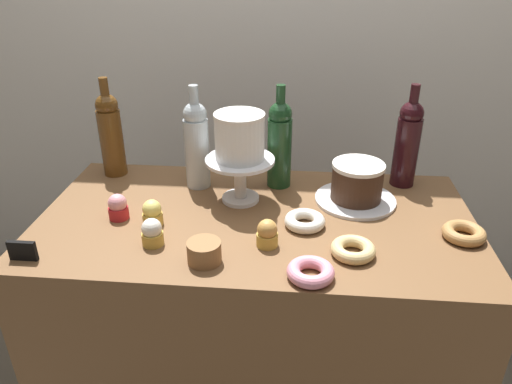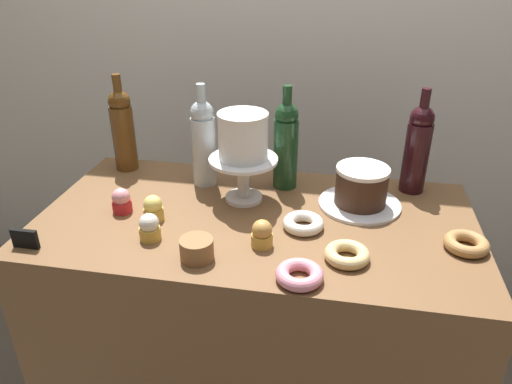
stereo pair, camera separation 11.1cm
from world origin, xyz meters
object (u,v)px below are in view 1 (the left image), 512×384
(cupcake_vanilla, at_px, (152,233))
(donut_glazed, at_px, (353,250))
(wine_bottle_clear, at_px, (197,143))
(cupcake_strawberry, at_px, (118,207))
(cupcake_caramel, at_px, (267,234))
(donut_maple, at_px, (464,233))
(cake_stand_pedestal, at_px, (240,172))
(chocolate_round_cake, at_px, (357,181))
(wine_bottle_green, at_px, (280,143))
(donut_pink, at_px, (311,272))
(wine_bottle_dark_red, at_px, (407,142))
(donut_sugar, at_px, (305,221))
(wine_bottle_amber, at_px, (111,133))
(cupcake_lemon, at_px, (152,213))
(cookie_stack, at_px, (204,252))
(price_sign_chalkboard, at_px, (23,251))
(white_layer_cake, at_px, (240,136))

(cupcake_vanilla, height_order, donut_glazed, cupcake_vanilla)
(wine_bottle_clear, height_order, cupcake_strawberry, wine_bottle_clear)
(cupcake_caramel, distance_m, donut_maple, 0.52)
(cake_stand_pedestal, relative_size, chocolate_round_cake, 1.33)
(wine_bottle_green, distance_m, donut_glazed, 0.45)
(chocolate_round_cake, height_order, cupcake_strawberry, chocolate_round_cake)
(wine_bottle_clear, relative_size, wine_bottle_green, 1.00)
(wine_bottle_green, relative_size, donut_pink, 2.91)
(wine_bottle_clear, height_order, cupcake_caramel, wine_bottle_clear)
(cupcake_vanilla, xyz_separation_m, donut_glazed, (0.51, -0.00, -0.02))
(wine_bottle_dark_red, xyz_separation_m, cupcake_caramel, (-0.41, -0.40, -0.11))
(wine_bottle_green, height_order, donut_sugar, wine_bottle_green)
(wine_bottle_green, height_order, wine_bottle_amber, same)
(cupcake_lemon, xyz_separation_m, cookie_stack, (0.17, -0.16, -0.01))
(cupcake_strawberry, bearing_deg, donut_pink, -22.93)
(wine_bottle_dark_red, bearing_deg, chocolate_round_cake, -139.78)
(cake_stand_pedestal, distance_m, cupcake_vanilla, 0.33)
(wine_bottle_dark_red, relative_size, cupcake_caramel, 4.38)
(donut_pink, distance_m, cookie_stack, 0.26)
(wine_bottle_amber, relative_size, donut_maple, 2.91)
(cupcake_vanilla, height_order, cupcake_strawberry, same)
(chocolate_round_cake, relative_size, donut_sugar, 1.37)
(cupcake_strawberry, bearing_deg, wine_bottle_green, 30.11)
(cupcake_strawberry, bearing_deg, wine_bottle_amber, 111.13)
(cupcake_vanilla, distance_m, donut_maple, 0.81)
(wine_bottle_amber, height_order, donut_sugar, wine_bottle_amber)
(price_sign_chalkboard, bearing_deg, cookie_stack, 4.26)
(donut_pink, bearing_deg, cookie_stack, 170.85)
(donut_glazed, height_order, donut_maple, same)
(price_sign_chalkboard, bearing_deg, wine_bottle_green, 38.14)
(cupcake_strawberry, bearing_deg, cake_stand_pedestal, 22.81)
(white_layer_cake, height_order, cookie_stack, white_layer_cake)
(wine_bottle_dark_red, relative_size, cupcake_strawberry, 4.38)
(cake_stand_pedestal, bearing_deg, cupcake_strawberry, -157.19)
(cupcake_strawberry, xyz_separation_m, cookie_stack, (0.28, -0.19, -0.01))
(wine_bottle_amber, relative_size, price_sign_chalkboard, 4.65)
(cupcake_lemon, distance_m, price_sign_chalkboard, 0.33)
(donut_maple, height_order, price_sign_chalkboard, price_sign_chalkboard)
(wine_bottle_dark_red, distance_m, donut_glazed, 0.48)
(wine_bottle_amber, bearing_deg, donut_glazed, -28.83)
(cupcake_strawberry, bearing_deg, cupcake_vanilla, -42.63)
(chocolate_round_cake, bearing_deg, donut_maple, -34.73)
(cupcake_vanilla, bearing_deg, price_sign_chalkboard, -162.04)
(donut_sugar, height_order, cookie_stack, cookie_stack)
(wine_bottle_amber, xyz_separation_m, cupcake_vanilla, (0.25, -0.41, -0.11))
(wine_bottle_clear, height_order, donut_maple, wine_bottle_clear)
(donut_maple, bearing_deg, donut_sugar, 176.55)
(wine_bottle_green, xyz_separation_m, cupcake_caramel, (-0.01, -0.36, -0.11))
(cupcake_strawberry, distance_m, donut_maple, 0.94)
(cake_stand_pedestal, bearing_deg, donut_sugar, -34.90)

